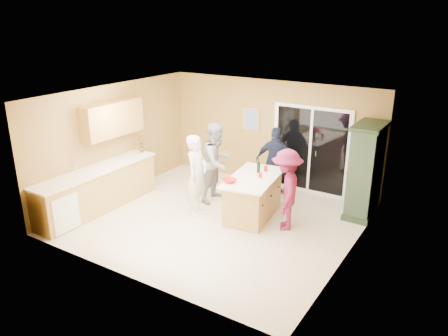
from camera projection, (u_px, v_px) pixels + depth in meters
The scene contains 22 objects.
floor at pixel (215, 220), 9.10m from camera, with size 5.50×5.50×0.00m, color silver.
ceiling at pixel (214, 96), 8.24m from camera, with size 5.50×5.00×0.10m, color white.
wall_back at pixel (271, 133), 10.67m from camera, with size 5.50×0.10×2.60m, color tan.
wall_front at pixel (125, 205), 6.68m from camera, with size 5.50×0.10×2.60m, color tan.
wall_left at pixel (115, 141), 10.05m from camera, with size 0.10×5.00×2.60m, color tan.
wall_right at pixel (352, 189), 7.29m from camera, with size 0.10×5.00×2.60m, color tan.
left_cabinet_run at pixel (93, 192), 9.34m from camera, with size 0.65×3.05×1.24m.
upper_cabinets at pixel (112, 119), 9.61m from camera, with size 0.35×1.60×0.75m, color tan.
sliding_door at pixel (310, 150), 10.19m from camera, with size 1.90×0.07×2.10m.
framed_picture at pixel (251, 119), 10.82m from camera, with size 0.46×0.04×0.56m.
kitchen_island at pixel (253, 198), 9.15m from camera, with size 1.15×1.80×0.89m.
green_hutch at pixel (365, 172), 9.05m from camera, with size 0.57×1.08×1.99m.
woman_white at pixel (197, 175), 9.17m from camera, with size 0.63×0.41×1.73m, color white.
woman_grey at pixel (217, 162), 9.84m from camera, with size 0.88×0.68×1.81m, color #969799.
woman_navy at pixel (276, 162), 10.15m from camera, with size 0.96×0.40×1.63m, color #1A1E3A.
woman_magenta at pixel (286, 190), 8.51m from camera, with size 1.06×0.61×1.64m, color maroon.
serving_bowl at pixel (230, 181), 8.71m from camera, with size 0.27×0.27×0.07m, color red.
tulip_vase at pixel (141, 143), 10.37m from camera, with size 0.23×0.15×0.43m, color #B11A11.
tumbler_near at pixel (266, 169), 9.31m from camera, with size 0.08×0.08×0.12m, color red.
tumbler_far at pixel (260, 175), 8.95m from camera, with size 0.07×0.07×0.11m, color red.
wine_bottle at pixel (259, 167), 9.18m from camera, with size 0.07×0.07×0.32m.
white_plate at pixel (254, 176), 9.05m from camera, with size 0.19×0.19×0.01m, color white.
Camera 1 is at (4.53, -6.86, 4.06)m, focal length 35.00 mm.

